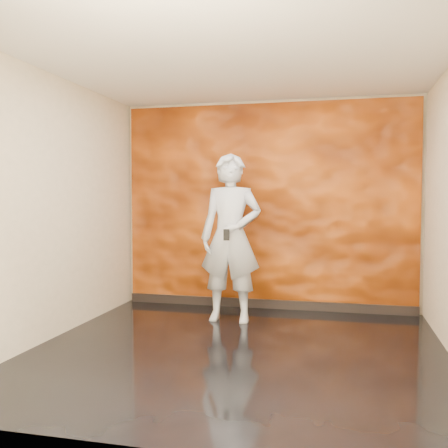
# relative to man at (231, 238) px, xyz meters

# --- Properties ---
(room) EXTENTS (4.02, 4.02, 2.81)m
(room) POSITION_rel_man_xyz_m (0.32, -1.15, 0.39)
(room) COLOR black
(room) RESTS_ON ground
(feature_wall) EXTENTS (3.90, 0.06, 2.75)m
(feature_wall) POSITION_rel_man_xyz_m (0.32, 0.81, 0.37)
(feature_wall) COLOR #DC5E11
(feature_wall) RESTS_ON ground
(baseboard) EXTENTS (3.90, 0.04, 0.12)m
(baseboard) POSITION_rel_man_xyz_m (0.32, 0.77, -0.95)
(baseboard) COLOR black
(baseboard) RESTS_ON ground
(man) EXTENTS (0.74, 0.49, 2.03)m
(man) POSITION_rel_man_xyz_m (0.00, 0.00, 0.00)
(man) COLOR #A2A5B3
(man) RESTS_ON ground
(phone) EXTENTS (0.07, 0.03, 0.13)m
(phone) POSITION_rel_man_xyz_m (0.01, -0.29, 0.06)
(phone) COLOR black
(phone) RESTS_ON man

